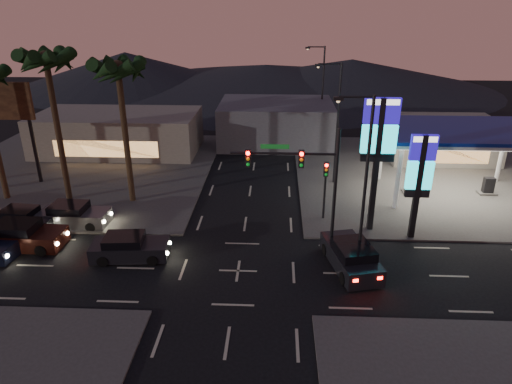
{
  "coord_description": "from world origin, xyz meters",
  "views": [
    {
      "loc": [
        2.09,
        -22.42,
        14.42
      ],
      "look_at": [
        0.82,
        4.67,
        3.0
      ],
      "focal_mm": 32.0,
      "sensor_mm": 36.0,
      "label": 1
    }
  ],
  "objects_px": {
    "gas_station": "(459,133)",
    "car_lane_a_front": "(129,248)",
    "pylon_sign_tall": "(379,139)",
    "car_lane_a_mid": "(22,236)",
    "suv_station": "(351,256)",
    "traffic_signal_mast": "(305,175)",
    "car_lane_b_front": "(73,215)",
    "pylon_sign_short": "(420,171)",
    "car_lane_b_mid": "(24,219)"
  },
  "relations": [
    {
      "from": "traffic_signal_mast",
      "to": "car_lane_b_front",
      "type": "xyz_separation_m",
      "value": [
        -15.6,
        3.34,
        -4.5
      ]
    },
    {
      "from": "traffic_signal_mast",
      "to": "car_lane_b_mid",
      "type": "distance_m",
      "value": 19.51
    },
    {
      "from": "gas_station",
      "to": "pylon_sign_tall",
      "type": "distance_m",
      "value": 10.01
    },
    {
      "from": "pylon_sign_tall",
      "to": "pylon_sign_short",
      "type": "distance_m",
      "value": 3.2
    },
    {
      "from": "traffic_signal_mast",
      "to": "car_lane_b_front",
      "type": "height_order",
      "value": "traffic_signal_mast"
    },
    {
      "from": "pylon_sign_short",
      "to": "car_lane_a_mid",
      "type": "xyz_separation_m",
      "value": [
        -24.78,
        -2.36,
        -3.87
      ]
    },
    {
      "from": "traffic_signal_mast",
      "to": "suv_station",
      "type": "height_order",
      "value": "traffic_signal_mast"
    },
    {
      "from": "gas_station",
      "to": "pylon_sign_short",
      "type": "xyz_separation_m",
      "value": [
        -5.0,
        -7.5,
        -0.42
      ]
    },
    {
      "from": "pylon_sign_short",
      "to": "pylon_sign_tall",
      "type": "bearing_deg",
      "value": 158.2
    },
    {
      "from": "pylon_sign_tall",
      "to": "pylon_sign_short",
      "type": "xyz_separation_m",
      "value": [
        2.5,
        -1.0,
        -1.74
      ]
    },
    {
      "from": "gas_station",
      "to": "pylon_sign_short",
      "type": "bearing_deg",
      "value": -123.69
    },
    {
      "from": "pylon_sign_short",
      "to": "car_lane_a_mid",
      "type": "bearing_deg",
      "value": -174.56
    },
    {
      "from": "pylon_sign_tall",
      "to": "car_lane_a_mid",
      "type": "bearing_deg",
      "value": -171.42
    },
    {
      "from": "pylon_sign_tall",
      "to": "car_lane_a_mid",
      "type": "xyz_separation_m",
      "value": [
        -22.28,
        -3.36,
        -5.61
      ]
    },
    {
      "from": "car_lane_a_front",
      "to": "suv_station",
      "type": "distance_m",
      "value": 13.19
    },
    {
      "from": "car_lane_a_front",
      "to": "car_lane_b_mid",
      "type": "bearing_deg",
      "value": 157.02
    },
    {
      "from": "pylon_sign_tall",
      "to": "suv_station",
      "type": "relative_size",
      "value": 1.69
    },
    {
      "from": "pylon_sign_tall",
      "to": "car_lane_b_front",
      "type": "height_order",
      "value": "pylon_sign_tall"
    },
    {
      "from": "pylon_sign_tall",
      "to": "traffic_signal_mast",
      "type": "bearing_deg",
      "value": -143.48
    },
    {
      "from": "pylon_sign_tall",
      "to": "suv_station",
      "type": "bearing_deg",
      "value": -112.16
    },
    {
      "from": "car_lane_a_mid",
      "to": "suv_station",
      "type": "bearing_deg",
      "value": -4.25
    },
    {
      "from": "car_lane_a_mid",
      "to": "pylon_sign_short",
      "type": "bearing_deg",
      "value": 5.44
    },
    {
      "from": "traffic_signal_mast",
      "to": "car_lane_a_front",
      "type": "relative_size",
      "value": 1.67
    },
    {
      "from": "car_lane_a_mid",
      "to": "car_lane_b_mid",
      "type": "distance_m",
      "value": 2.83
    },
    {
      "from": "car_lane_b_front",
      "to": "car_lane_b_mid",
      "type": "bearing_deg",
      "value": -168.46
    },
    {
      "from": "pylon_sign_short",
      "to": "car_lane_b_front",
      "type": "relative_size",
      "value": 1.43
    },
    {
      "from": "car_lane_b_mid",
      "to": "gas_station",
      "type": "bearing_deg",
      "value": 13.29
    },
    {
      "from": "traffic_signal_mast",
      "to": "car_lane_a_front",
      "type": "distance_m",
      "value": 11.39
    },
    {
      "from": "gas_station",
      "to": "car_lane_a_mid",
      "type": "bearing_deg",
      "value": -161.68
    },
    {
      "from": "pylon_sign_tall",
      "to": "car_lane_b_front",
      "type": "bearing_deg",
      "value": -179.5
    },
    {
      "from": "gas_station",
      "to": "car_lane_a_front",
      "type": "xyz_separation_m",
      "value": [
        -22.66,
        -10.87,
        -4.37
      ]
    },
    {
      "from": "traffic_signal_mast",
      "to": "car_lane_b_front",
      "type": "distance_m",
      "value": 16.58
    },
    {
      "from": "gas_station",
      "to": "car_lane_b_mid",
      "type": "xyz_separation_m",
      "value": [
        -31.02,
        -7.32,
        -4.41
      ]
    },
    {
      "from": "car_lane_b_mid",
      "to": "traffic_signal_mast",
      "type": "bearing_deg",
      "value": -8.14
    },
    {
      "from": "car_lane_a_mid",
      "to": "suv_station",
      "type": "relative_size",
      "value": 0.98
    },
    {
      "from": "pylon_sign_tall",
      "to": "car_lane_a_front",
      "type": "xyz_separation_m",
      "value": [
        -15.16,
        -4.37,
        -5.69
      ]
    },
    {
      "from": "pylon_sign_tall",
      "to": "car_lane_a_front",
      "type": "height_order",
      "value": "pylon_sign_tall"
    },
    {
      "from": "pylon_sign_short",
      "to": "traffic_signal_mast",
      "type": "height_order",
      "value": "traffic_signal_mast"
    },
    {
      "from": "car_lane_a_mid",
      "to": "car_lane_b_front",
      "type": "xyz_separation_m",
      "value": [
        1.93,
        3.18,
        -0.05
      ]
    },
    {
      "from": "gas_station",
      "to": "pylon_sign_tall",
      "type": "height_order",
      "value": "pylon_sign_tall"
    },
    {
      "from": "car_lane_a_front",
      "to": "gas_station",
      "type": "bearing_deg",
      "value": 25.63
    },
    {
      "from": "pylon_sign_tall",
      "to": "car_lane_b_mid",
      "type": "distance_m",
      "value": 24.22
    },
    {
      "from": "traffic_signal_mast",
      "to": "pylon_sign_short",
      "type": "bearing_deg",
      "value": 19.13
    },
    {
      "from": "car_lane_a_mid",
      "to": "traffic_signal_mast",
      "type": "bearing_deg",
      "value": -0.5
    },
    {
      "from": "pylon_sign_tall",
      "to": "pylon_sign_short",
      "type": "relative_size",
      "value": 1.29
    },
    {
      "from": "pylon_sign_short",
      "to": "car_lane_a_front",
      "type": "bearing_deg",
      "value": -169.19
    },
    {
      "from": "car_lane_a_front",
      "to": "traffic_signal_mast",
      "type": "bearing_deg",
      "value": 4.72
    },
    {
      "from": "car_lane_a_front",
      "to": "car_lane_b_mid",
      "type": "distance_m",
      "value": 9.09
    },
    {
      "from": "car_lane_b_front",
      "to": "car_lane_a_front",
      "type": "bearing_deg",
      "value": -38.97
    },
    {
      "from": "pylon_sign_tall",
      "to": "car_lane_b_front",
      "type": "distance_m",
      "value": 21.12
    }
  ]
}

